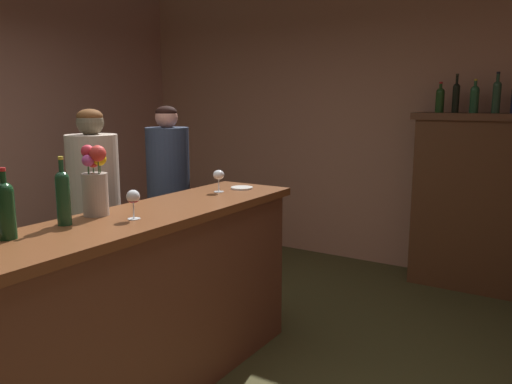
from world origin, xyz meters
TOP-DOWN VIEW (x-y plane):
  - floor at (0.00, 0.00)m, footprint 7.82×7.82m
  - wall_back at (0.00, 3.07)m, footprint 4.98×0.12m
  - bar_counter at (0.22, -0.19)m, footprint 0.57×2.54m
  - display_cabinet at (1.41, 2.76)m, footprint 0.99×0.42m
  - wine_bottle_chardonnay at (0.09, -0.77)m, footprint 0.08×0.08m
  - wine_bottle_riesling at (0.08, -0.47)m, footprint 0.07×0.07m
  - wine_glass_front at (0.18, 0.68)m, footprint 0.08×0.08m
  - wine_glass_mid at (0.28, -0.20)m, footprint 0.07×0.07m
  - flower_arrangement at (0.04, -0.24)m, footprint 0.15×0.14m
  - cheese_plate at (0.24, 0.87)m, footprint 0.15×0.15m
  - display_bottle_left at (1.11, 2.76)m, footprint 0.08×0.08m
  - display_bottle_midleft at (1.25, 2.76)m, footprint 0.06×0.06m
  - display_bottle_center at (1.40, 2.76)m, footprint 0.08×0.08m
  - display_bottle_midright at (1.57, 2.76)m, footprint 0.07×0.07m
  - patron_redhead at (-0.75, 1.21)m, footprint 0.37×0.37m
  - patron_by_cabinet at (-0.61, 0.29)m, footprint 0.35×0.35m

SIDE VIEW (x-z plane):
  - floor at x=0.00m, z-range 0.00..0.00m
  - bar_counter at x=0.22m, z-range 0.00..1.08m
  - display_cabinet at x=1.41m, z-range 0.03..1.61m
  - patron_by_cabinet at x=-0.61m, z-range 0.08..1.71m
  - patron_redhead at x=-0.75m, z-range 0.08..1.72m
  - cheese_plate at x=0.24m, z-range 1.08..1.09m
  - wine_glass_mid at x=0.28m, z-range 1.11..1.27m
  - wine_glass_front at x=0.18m, z-range 1.12..1.27m
  - wine_bottle_chardonnay at x=0.09m, z-range 1.06..1.38m
  - wine_bottle_riesling at x=0.08m, z-range 1.06..1.40m
  - flower_arrangement at x=0.04m, z-range 1.07..1.45m
  - wall_back at x=0.00m, z-range 0.00..2.95m
  - display_bottle_left at x=1.11m, z-range 1.56..1.84m
  - display_bottle_center at x=1.40m, z-range 1.56..1.85m
  - display_bottle_midleft at x=1.25m, z-range 1.55..1.89m
  - display_bottle_midright at x=1.57m, z-range 1.56..1.90m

